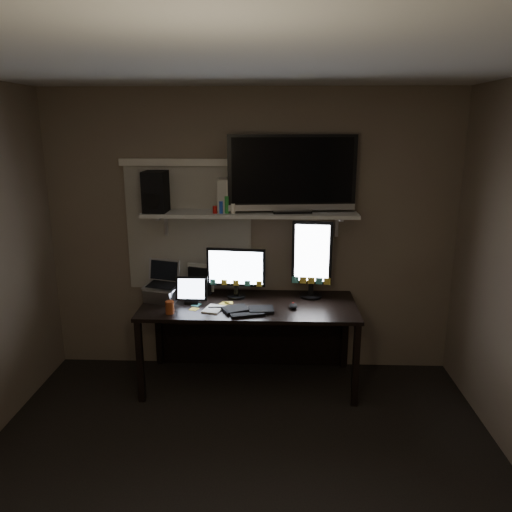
{
  "coord_description": "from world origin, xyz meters",
  "views": [
    {
      "loc": [
        0.21,
        -2.52,
        2.18
      ],
      "look_at": [
        0.06,
        1.25,
        1.19
      ],
      "focal_mm": 35.0,
      "sensor_mm": 36.0,
      "label": 1
    }
  ],
  "objects_px": {
    "mouse": "(293,306)",
    "tablet": "(192,290)",
    "desk": "(250,318)",
    "monitor_landscape": "(236,273)",
    "tv": "(292,174)",
    "cup": "(170,307)",
    "game_console": "(223,195)",
    "speaker": "(156,192)",
    "monitor_portrait": "(312,259)",
    "keyboard": "(248,310)",
    "laptop": "(162,282)"
  },
  "relations": [
    {
      "from": "laptop",
      "to": "desk",
      "type": "bearing_deg",
      "value": 22.16
    },
    {
      "from": "keyboard",
      "to": "mouse",
      "type": "height_order",
      "value": "mouse"
    },
    {
      "from": "desk",
      "to": "mouse",
      "type": "relative_size",
      "value": 17.76
    },
    {
      "from": "tv",
      "to": "game_console",
      "type": "xyz_separation_m",
      "value": [
        -0.58,
        0.03,
        -0.18
      ]
    },
    {
      "from": "monitor_portrait",
      "to": "tv",
      "type": "distance_m",
      "value": 0.75
    },
    {
      "from": "tv",
      "to": "speaker",
      "type": "xyz_separation_m",
      "value": [
        -1.13,
        -0.03,
        -0.15
      ]
    },
    {
      "from": "laptop",
      "to": "keyboard",
      "type": "bearing_deg",
      "value": 0.41
    },
    {
      "from": "keyboard",
      "to": "tv",
      "type": "bearing_deg",
      "value": 30.75
    },
    {
      "from": "keyboard",
      "to": "tv",
      "type": "xyz_separation_m",
      "value": [
        0.34,
        0.36,
        1.06
      ]
    },
    {
      "from": "monitor_landscape",
      "to": "game_console",
      "type": "relative_size",
      "value": 1.86
    },
    {
      "from": "keyboard",
      "to": "speaker",
      "type": "height_order",
      "value": "speaker"
    },
    {
      "from": "laptop",
      "to": "mouse",
      "type": "bearing_deg",
      "value": 9.69
    },
    {
      "from": "mouse",
      "to": "tablet",
      "type": "relative_size",
      "value": 0.38
    },
    {
      "from": "desk",
      "to": "mouse",
      "type": "bearing_deg",
      "value": -29.6
    },
    {
      "from": "desk",
      "to": "tablet",
      "type": "height_order",
      "value": "tablet"
    },
    {
      "from": "monitor_portrait",
      "to": "laptop",
      "type": "distance_m",
      "value": 1.29
    },
    {
      "from": "game_console",
      "to": "monitor_landscape",
      "type": "bearing_deg",
      "value": -41.04
    },
    {
      "from": "keyboard",
      "to": "laptop",
      "type": "height_order",
      "value": "laptop"
    },
    {
      "from": "monitor_portrait",
      "to": "mouse",
      "type": "xyz_separation_m",
      "value": [
        -0.16,
        -0.29,
        -0.32
      ]
    },
    {
      "from": "desk",
      "to": "cup",
      "type": "xyz_separation_m",
      "value": [
        -0.62,
        -0.36,
        0.23
      ]
    },
    {
      "from": "desk",
      "to": "game_console",
      "type": "xyz_separation_m",
      "value": [
        -0.23,
        0.1,
        1.06
      ]
    },
    {
      "from": "desk",
      "to": "monitor_portrait",
      "type": "bearing_deg",
      "value": 8.36
    },
    {
      "from": "tablet",
      "to": "monitor_portrait",
      "type": "bearing_deg",
      "value": 11.38
    },
    {
      "from": "monitor_portrait",
      "to": "keyboard",
      "type": "relative_size",
      "value": 1.66
    },
    {
      "from": "cup",
      "to": "desk",
      "type": "bearing_deg",
      "value": 30.42
    },
    {
      "from": "laptop",
      "to": "speaker",
      "type": "height_order",
      "value": "speaker"
    },
    {
      "from": "keyboard",
      "to": "tablet",
      "type": "distance_m",
      "value": 0.53
    },
    {
      "from": "tablet",
      "to": "speaker",
      "type": "height_order",
      "value": "speaker"
    },
    {
      "from": "cup",
      "to": "game_console",
      "type": "distance_m",
      "value": 1.03
    },
    {
      "from": "tablet",
      "to": "cup",
      "type": "xyz_separation_m",
      "value": [
        -0.14,
        -0.24,
        -0.07
      ]
    },
    {
      "from": "tv",
      "to": "game_console",
      "type": "relative_size",
      "value": 3.89
    },
    {
      "from": "monitor_landscape",
      "to": "mouse",
      "type": "xyz_separation_m",
      "value": [
        0.49,
        -0.25,
        -0.2
      ]
    },
    {
      "from": "desk",
      "to": "monitor_landscape",
      "type": "bearing_deg",
      "value": 160.56
    },
    {
      "from": "mouse",
      "to": "cup",
      "type": "xyz_separation_m",
      "value": [
        -0.99,
        -0.16,
        0.03
      ]
    },
    {
      "from": "monitor_landscape",
      "to": "game_console",
      "type": "height_order",
      "value": "game_console"
    },
    {
      "from": "tv",
      "to": "speaker",
      "type": "relative_size",
      "value": 3.12
    },
    {
      "from": "monitor_landscape",
      "to": "speaker",
      "type": "bearing_deg",
      "value": -174.54
    },
    {
      "from": "mouse",
      "to": "speaker",
      "type": "height_order",
      "value": "speaker"
    },
    {
      "from": "tv",
      "to": "mouse",
      "type": "bearing_deg",
      "value": -92.4
    },
    {
      "from": "speaker",
      "to": "desk",
      "type": "bearing_deg",
      "value": -1.9
    },
    {
      "from": "monitor_portrait",
      "to": "monitor_landscape",
      "type": "bearing_deg",
      "value": -169.59
    },
    {
      "from": "laptop",
      "to": "monitor_landscape",
      "type": "bearing_deg",
      "value": 26.99
    },
    {
      "from": "tablet",
      "to": "cup",
      "type": "height_order",
      "value": "tablet"
    },
    {
      "from": "mouse",
      "to": "tablet",
      "type": "xyz_separation_m",
      "value": [
        -0.85,
        0.09,
        0.1
      ]
    },
    {
      "from": "monitor_portrait",
      "to": "cup",
      "type": "distance_m",
      "value": 1.27
    },
    {
      "from": "keyboard",
      "to": "speaker",
      "type": "xyz_separation_m",
      "value": [
        -0.79,
        0.34,
        0.91
      ]
    },
    {
      "from": "speaker",
      "to": "cup",
      "type": "bearing_deg",
      "value": -66.63
    },
    {
      "from": "tablet",
      "to": "monitor_landscape",
      "type": "bearing_deg",
      "value": 24.51
    },
    {
      "from": "mouse",
      "to": "tablet",
      "type": "bearing_deg",
      "value": 170.82
    },
    {
      "from": "monitor_landscape",
      "to": "monitor_portrait",
      "type": "height_order",
      "value": "monitor_portrait"
    }
  ]
}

